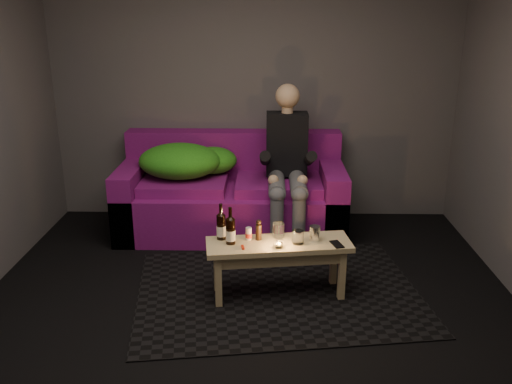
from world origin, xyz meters
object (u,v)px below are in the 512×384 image
beer_bottle_b (231,230)px  steel_cup (315,233)px  person (287,162)px  coffee_table (279,252)px  beer_bottle_a (221,226)px  sofa (232,197)px

beer_bottle_b → steel_cup: bearing=6.4°
person → beer_bottle_b: size_ratio=5.05×
beer_bottle_b → coffee_table: bearing=4.9°
coffee_table → beer_bottle_a: (-0.43, 0.05, 0.18)m
beer_bottle_a → beer_bottle_b: bearing=-47.7°
sofa → coffee_table: size_ratio=1.93×
person → steel_cup: size_ratio=12.65×
sofa → beer_bottle_b: 1.35m
beer_bottle_b → steel_cup: size_ratio=2.50×
person → coffee_table: size_ratio=1.29×
person → coffee_table: person is taller
sofa → person: (0.52, -0.17, 0.40)m
beer_bottle_a → steel_cup: (0.69, -0.01, -0.05)m
coffee_table → steel_cup: (0.26, 0.04, 0.13)m
beer_bottle_a → beer_bottle_b: size_ratio=0.99×
sofa → beer_bottle_a: size_ratio=7.66×
person → beer_bottle_a: (-0.52, -1.08, -0.20)m
coffee_table → sofa: bearing=108.0°
person → steel_cup: (0.17, -1.09, -0.24)m
person → beer_bottle_b: (-0.45, -1.16, -0.20)m
sofa → coffee_table: sofa is taller
sofa → person: bearing=-18.4°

